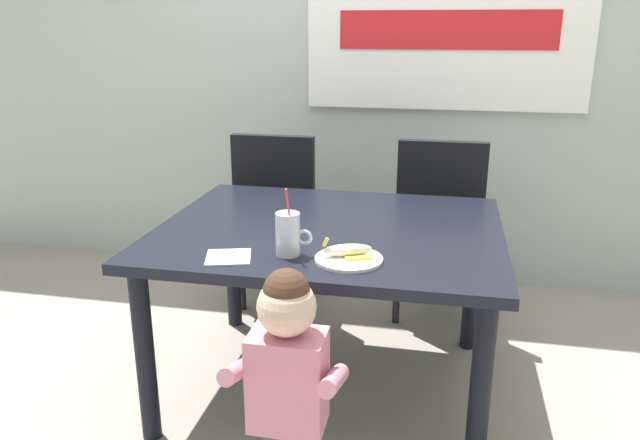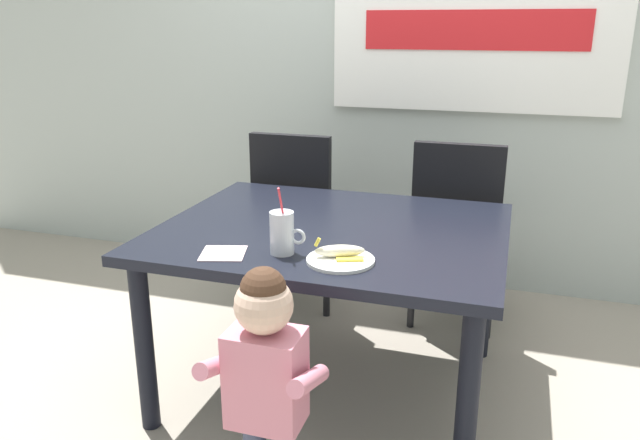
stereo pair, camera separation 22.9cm
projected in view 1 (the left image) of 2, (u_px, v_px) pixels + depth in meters
ground_plane at (329, 386)px, 2.63m from camera, size 24.00×24.00×0.00m
back_wall at (377, 30)px, 3.44m from camera, size 6.40×0.17×2.90m
dining_table at (330, 247)px, 2.44m from camera, size 1.33×1.10×0.72m
dining_chair_left at (280, 210)px, 3.24m from camera, size 0.44×0.44×0.96m
dining_chair_right at (439, 219)px, 3.09m from camera, size 0.44×0.44×0.96m
toddler_standing at (288, 370)px, 1.77m from camera, size 0.33×0.24×0.84m
milk_cup at (288, 236)px, 2.10m from camera, size 0.13×0.09×0.25m
snack_plate at (349, 259)px, 2.06m from camera, size 0.23×0.23×0.01m
peeled_banana at (348, 250)px, 2.07m from camera, size 0.18×0.13×0.07m
paper_napkin at (228, 257)px, 2.09m from camera, size 0.19×0.19×0.00m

